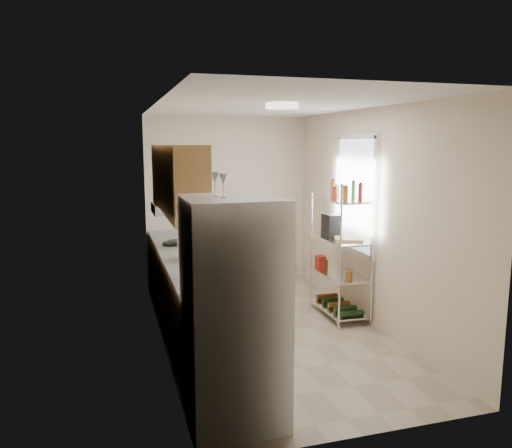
{
  "coord_description": "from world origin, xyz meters",
  "views": [
    {
      "loc": [
        -1.75,
        -5.29,
        2.18
      ],
      "look_at": [
        -0.12,
        0.25,
        1.25
      ],
      "focal_mm": 35.0,
      "sensor_mm": 36.0,
      "label": 1
    }
  ],
  "objects_px": {
    "rice_cooker": "(189,250)",
    "frying_pan_large": "(172,244)",
    "refrigerator": "(234,312)",
    "espresso_machine": "(331,224)",
    "cutting_board": "(348,238)"
  },
  "relations": [
    {
      "from": "frying_pan_large",
      "to": "espresso_machine",
      "type": "xyz_separation_m",
      "value": [
        1.98,
        -0.53,
        0.24
      ]
    },
    {
      "from": "frying_pan_large",
      "to": "rice_cooker",
      "type": "bearing_deg",
      "value": -107.41
    },
    {
      "from": "rice_cooker",
      "to": "frying_pan_large",
      "type": "distance_m",
      "value": 0.88
    },
    {
      "from": "rice_cooker",
      "to": "cutting_board",
      "type": "bearing_deg",
      "value": 2.35
    },
    {
      "from": "refrigerator",
      "to": "espresso_machine",
      "type": "relative_size",
      "value": 5.88
    },
    {
      "from": "refrigerator",
      "to": "frying_pan_large",
      "type": "bearing_deg",
      "value": 93.16
    },
    {
      "from": "rice_cooker",
      "to": "frying_pan_large",
      "type": "bearing_deg",
      "value": 96.19
    },
    {
      "from": "refrigerator",
      "to": "espresso_machine",
      "type": "bearing_deg",
      "value": 49.79
    },
    {
      "from": "cutting_board",
      "to": "espresso_machine",
      "type": "xyz_separation_m",
      "value": [
        -0.1,
        0.26,
        0.14
      ]
    },
    {
      "from": "refrigerator",
      "to": "frying_pan_large",
      "type": "distance_m",
      "value": 2.7
    },
    {
      "from": "frying_pan_large",
      "to": "cutting_board",
      "type": "height_order",
      "value": "cutting_board"
    },
    {
      "from": "cutting_board",
      "to": "espresso_machine",
      "type": "height_order",
      "value": "espresso_machine"
    },
    {
      "from": "refrigerator",
      "to": "rice_cooker",
      "type": "bearing_deg",
      "value": 91.71
    },
    {
      "from": "refrigerator",
      "to": "frying_pan_large",
      "type": "height_order",
      "value": "refrigerator"
    },
    {
      "from": "cutting_board",
      "to": "espresso_machine",
      "type": "relative_size",
      "value": 1.38
    }
  ]
}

